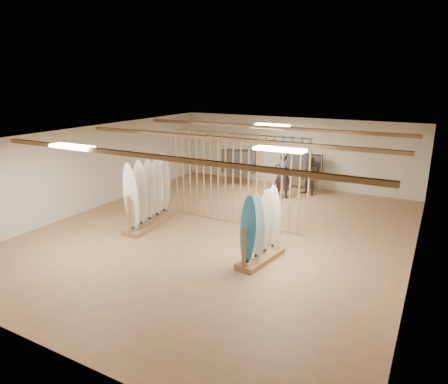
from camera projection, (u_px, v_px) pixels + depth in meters
The scene contains 16 objects.
floor at pixel (224, 231), 11.65m from camera, with size 12.00×12.00×0.00m, color #B07F55.
ceiling at pixel (224, 136), 10.88m from camera, with size 12.00×12.00×0.00m, color gray.
wall_back at pixel (294, 152), 16.33m from camera, with size 12.00×12.00×0.00m, color beige.
wall_front at pixel (39, 273), 6.20m from camera, with size 12.00×12.00×0.00m, color beige.
wall_left at pixel (95, 167), 13.57m from camera, with size 12.00×12.00×0.00m, color beige.
wall_right at pixel (419, 213), 8.96m from camera, with size 12.00×12.00×0.00m, color beige.
ceiling_slats at pixel (224, 139), 10.90m from camera, with size 9.50×6.12×0.10m, color #9D7147.
light_panels at pixel (224, 138), 10.90m from camera, with size 1.20×0.35×0.06m, color white.
bamboo_partition at pixel (237, 179), 11.94m from camera, with size 4.45×0.05×2.78m.
poster at pixel (294, 147), 16.25m from camera, with size 1.40×0.03×0.90m, color #3888C4.
rack_left at pixel (149, 204), 11.95m from camera, with size 0.77×2.18×2.03m.
rack_right at pixel (261, 238), 9.61m from camera, with size 0.74×1.61×1.80m.
clothing_rack_a at pixel (239, 161), 16.27m from camera, with size 1.44×0.75×1.60m.
clothing_rack_b at pixel (304, 165), 15.63m from camera, with size 1.47×0.40×1.58m.
shopper_a at pixel (283, 172), 14.72m from camera, with size 0.72×0.49×1.97m, color #292931.
shopper_b at pixel (309, 174), 15.02m from camera, with size 0.82×0.64×1.70m, color #3E3830.
Camera 1 is at (5.22, -9.55, 4.31)m, focal length 32.00 mm.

